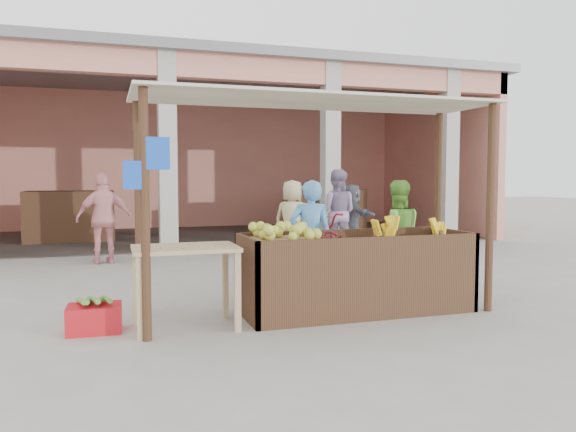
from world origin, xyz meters
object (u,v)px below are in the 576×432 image
object	(u,v)px
side_table	(185,260)
vendor_green	(397,232)
fruit_stall	(356,277)
motorcycle	(302,246)
red_crate	(95,318)
vendor_blue	(311,235)

from	to	relation	value
side_table	vendor_green	world-z (taller)	vendor_green
fruit_stall	vendor_green	world-z (taller)	vendor_green
motorcycle	red_crate	bearing A→B (deg)	106.55
fruit_stall	motorcycle	world-z (taller)	motorcycle
red_crate	vendor_blue	distance (m)	2.86
red_crate	vendor_blue	xyz separation A→B (m)	(2.62, 0.93, 0.66)
side_table	fruit_stall	bearing A→B (deg)	4.22
fruit_stall	motorcycle	distance (m)	2.00
fruit_stall	red_crate	xyz separation A→B (m)	(-2.82, 0.02, -0.27)
red_crate	vendor_blue	bearing A→B (deg)	21.91
fruit_stall	red_crate	bearing A→B (deg)	179.62
vendor_blue	red_crate	bearing A→B (deg)	37.26
fruit_stall	motorcycle	xyz separation A→B (m)	(0.05, 1.99, 0.12)
fruit_stall	motorcycle	bearing A→B (deg)	88.56
side_table	vendor_blue	distance (m)	2.05
vendor_green	side_table	bearing A→B (deg)	33.53
vendor_green	red_crate	bearing A→B (deg)	27.12
red_crate	fruit_stall	bearing A→B (deg)	2.10
red_crate	vendor_green	bearing A→B (deg)	16.76
fruit_stall	red_crate	distance (m)	2.84
red_crate	vendor_green	distance (m)	4.08
side_table	red_crate	distance (m)	1.06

